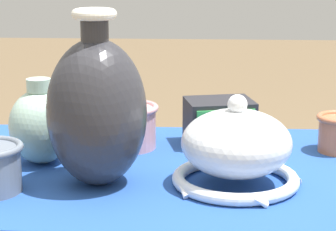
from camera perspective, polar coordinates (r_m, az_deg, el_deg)
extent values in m
cube|color=brown|center=(1.24, 0.08, -5.50)|extent=(0.88, 0.56, 0.03)
cube|color=#234C9E|center=(1.23, 0.08, -4.72)|extent=(0.90, 0.58, 0.01)
ellipsoid|color=#2D2D33|center=(1.12, -6.22, 0.24)|extent=(0.17, 0.17, 0.26)
cylinder|color=#2D2D33|center=(1.10, -6.42, 7.59)|extent=(0.05, 0.05, 0.05)
torus|color=white|center=(1.09, -6.45, 8.78)|extent=(0.08, 0.08, 0.02)
torus|color=white|center=(1.15, 5.89, -5.50)|extent=(0.22, 0.22, 0.02)
ellipsoid|color=white|center=(1.13, 5.97, -2.40)|extent=(0.19, 0.19, 0.12)
sphere|color=white|center=(1.11, 6.06, 0.96)|extent=(0.03, 0.03, 0.03)
cone|color=white|center=(1.16, 11.39, -5.53)|extent=(0.01, 0.03, 0.02)
cone|color=white|center=(1.25, 7.26, -3.89)|extent=(0.03, 0.02, 0.02)
cone|color=white|center=(1.21, 1.51, -4.40)|extent=(0.03, 0.03, 0.02)
cone|color=white|center=(1.09, 1.28, -6.59)|extent=(0.03, 0.03, 0.02)
cone|color=white|center=(1.05, 8.01, -7.45)|extent=(0.03, 0.02, 0.02)
cube|color=#232328|center=(1.38, 4.48, -0.56)|extent=(0.16, 0.13, 0.09)
cube|color=green|center=(1.32, 5.06, -1.16)|extent=(0.12, 0.03, 0.08)
ellipsoid|color=#A8CCB7|center=(1.27, -11.02, -0.95)|extent=(0.12, 0.12, 0.14)
cylinder|color=#A8CCB7|center=(1.25, -11.20, 2.60)|extent=(0.05, 0.05, 0.03)
cylinder|color=#D19399|center=(1.35, -3.49, -1.07)|extent=(0.11, 0.11, 0.08)
torus|color=#D19399|center=(1.34, -3.52, 0.68)|extent=(0.13, 0.13, 0.01)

